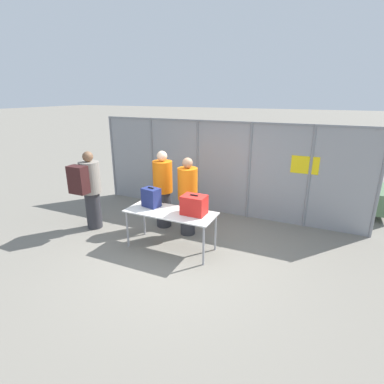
# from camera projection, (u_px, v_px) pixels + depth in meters

# --- Properties ---
(ground_plane) EXTENTS (120.00, 120.00, 0.00)m
(ground_plane) POSITION_uv_depth(u_px,v_px,m) (179.00, 255.00, 5.84)
(ground_plane) COLOR slate
(fence_section) EXTENTS (6.97, 0.07, 2.37)m
(fence_section) POSITION_uv_depth(u_px,v_px,m) (223.00, 167.00, 7.56)
(fence_section) COLOR gray
(fence_section) RESTS_ON ground_plane
(inspection_table) EXTENTS (1.79, 0.73, 0.80)m
(inspection_table) POSITION_uv_depth(u_px,v_px,m) (171.00, 215.00, 5.88)
(inspection_table) COLOR silver
(inspection_table) RESTS_ON ground_plane
(suitcase_navy) EXTENTS (0.38, 0.31, 0.41)m
(suitcase_navy) POSITION_uv_depth(u_px,v_px,m) (151.00, 197.00, 6.07)
(suitcase_navy) COLOR navy
(suitcase_navy) RESTS_ON inspection_table
(suitcase_red) EXTENTS (0.46, 0.34, 0.39)m
(suitcase_red) POSITION_uv_depth(u_px,v_px,m) (194.00, 205.00, 5.69)
(suitcase_red) COLOR red
(suitcase_red) RESTS_ON inspection_table
(traveler_hooded) EXTENTS (0.45, 0.69, 1.80)m
(traveler_hooded) POSITION_uv_depth(u_px,v_px,m) (89.00, 188.00, 6.70)
(traveler_hooded) COLOR #2D2D33
(traveler_hooded) RESTS_ON ground_plane
(security_worker_near) EXTENTS (0.43, 0.43, 1.73)m
(security_worker_near) POSITION_uv_depth(u_px,v_px,m) (188.00, 196.00, 6.47)
(security_worker_near) COLOR #2D2D33
(security_worker_near) RESTS_ON ground_plane
(security_worker_far) EXTENTS (0.44, 0.44, 1.80)m
(security_worker_far) POSITION_uv_depth(u_px,v_px,m) (163.00, 189.00, 6.85)
(security_worker_far) COLOR #2D2D33
(security_worker_far) RESTS_ON ground_plane
(utility_trailer) EXTENTS (3.66, 2.08, 0.71)m
(utility_trailer) POSITION_uv_depth(u_px,v_px,m) (326.00, 193.00, 8.17)
(utility_trailer) COLOR #4C6B47
(utility_trailer) RESTS_ON ground_plane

